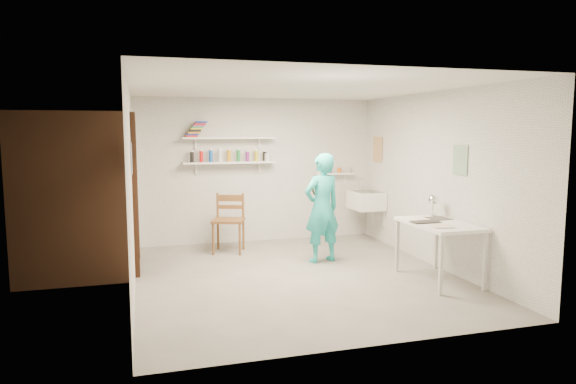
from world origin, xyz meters
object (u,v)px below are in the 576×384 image
object	(u,v)px
desk_lamp	(433,200)
belfast_sink	(366,200)
work_table	(438,252)
man	(322,208)
wall_clock	(321,188)
wooden_chair	(228,220)

from	to	relation	value
desk_lamp	belfast_sink	bearing A→B (deg)	92.17
work_table	desk_lamp	distance (m)	0.76
man	wall_clock	size ratio (longest dim) A/B	5.56
man	belfast_sink	bearing A→B (deg)	-151.41
wooden_chair	belfast_sink	bearing A→B (deg)	22.90
man	desk_lamp	xyz separation A→B (m)	(1.26, -0.85, 0.18)
man	work_table	world-z (taller)	man
belfast_sink	wall_clock	distance (m)	1.47
belfast_sink	man	bearing A→B (deg)	-137.56
belfast_sink	wall_clock	xyz separation A→B (m)	(-1.13, -0.87, 0.34)
belfast_sink	wooden_chair	world-z (taller)	wooden_chair
man	wooden_chair	size ratio (longest dim) A/B	1.56
wooden_chair	work_table	distance (m)	3.18
wall_clock	belfast_sink	bearing A→B (deg)	23.68
wall_clock	desk_lamp	world-z (taller)	wall_clock
belfast_sink	desk_lamp	xyz separation A→B (m)	(0.07, -1.93, 0.26)
belfast_sink	wooden_chair	size ratio (longest dim) A/B	0.60
belfast_sink	wall_clock	world-z (taller)	wall_clock
belfast_sink	wooden_chair	xyz separation A→B (m)	(-2.37, -0.15, -0.20)
belfast_sink	wooden_chair	bearing A→B (deg)	-176.43
desk_lamp	man	bearing A→B (deg)	145.90
work_table	desk_lamp	world-z (taller)	desk_lamp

